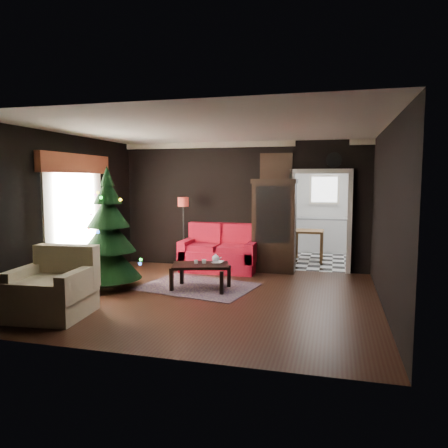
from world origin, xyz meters
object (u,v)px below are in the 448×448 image
(christmas_tree, at_px, (109,231))
(coffee_table, at_px, (201,276))
(curio_cabinet, at_px, (274,228))
(floor_lamp, at_px, (184,232))
(loveseat, at_px, (220,248))
(wall_clock, at_px, (334,160))
(kitchen_table, at_px, (309,245))
(armchair, at_px, (52,285))
(teapot, at_px, (216,258))

(christmas_tree, height_order, coffee_table, christmas_tree)
(curio_cabinet, height_order, coffee_table, curio_cabinet)
(floor_lamp, height_order, christmas_tree, christmas_tree)
(coffee_table, bearing_deg, loveseat, 93.09)
(wall_clock, bearing_deg, floor_lamp, -172.87)
(loveseat, bearing_deg, kitchen_table, 42.51)
(floor_lamp, xyz_separation_m, wall_clock, (3.18, 0.40, 1.55))
(curio_cabinet, relative_size, kitchen_table, 2.53)
(armchair, bearing_deg, loveseat, 62.36)
(loveseat, relative_size, coffee_table, 1.70)
(kitchen_table, bearing_deg, floor_lamp, -147.91)
(teapot, height_order, kitchen_table, kitchen_table)
(kitchen_table, bearing_deg, armchair, -122.31)
(curio_cabinet, height_order, wall_clock, wall_clock)
(armchair, distance_m, wall_clock, 5.89)
(loveseat, xyz_separation_m, christmas_tree, (-1.54, -1.96, 0.55))
(loveseat, bearing_deg, teapot, -77.71)
(floor_lamp, height_order, armchair, floor_lamp)
(coffee_table, bearing_deg, curio_cabinet, 59.87)
(coffee_table, distance_m, kitchen_table, 3.69)
(teapot, bearing_deg, kitchen_table, 63.57)
(wall_clock, bearing_deg, kitchen_table, 113.75)
(loveseat, distance_m, wall_clock, 3.04)
(floor_lamp, relative_size, kitchen_table, 2.03)
(christmas_tree, height_order, kitchen_table, christmas_tree)
(curio_cabinet, bearing_deg, teapot, -118.16)
(curio_cabinet, xyz_separation_m, coffee_table, (-1.06, -1.83, -0.71))
(coffee_table, bearing_deg, christmas_tree, -167.94)
(coffee_table, relative_size, teapot, 6.48)
(coffee_table, distance_m, wall_clock, 3.71)
(loveseat, relative_size, kitchen_table, 2.27)
(curio_cabinet, bearing_deg, wall_clock, 8.53)
(loveseat, bearing_deg, wall_clock, 9.66)
(loveseat, height_order, curio_cabinet, curio_cabinet)
(floor_lamp, relative_size, armchair, 1.44)
(loveseat, xyz_separation_m, wall_clock, (2.35, 0.40, 1.88))
(wall_clock, distance_m, kitchen_table, 2.43)
(curio_cabinet, bearing_deg, kitchen_table, 65.56)
(teapot, bearing_deg, curio_cabinet, 61.84)
(christmas_tree, distance_m, armchair, 1.75)
(coffee_table, xyz_separation_m, wall_clock, (2.26, 2.01, 2.14))
(floor_lamp, distance_m, wall_clock, 3.56)
(loveseat, distance_m, floor_lamp, 0.89)
(floor_lamp, height_order, wall_clock, wall_clock)
(loveseat, bearing_deg, floor_lamp, 179.84)
(teapot, bearing_deg, loveseat, 102.29)
(armchair, xyz_separation_m, coffee_table, (1.61, 1.99, -0.22))
(christmas_tree, relative_size, coffee_table, 2.19)
(floor_lamp, bearing_deg, curio_cabinet, 6.28)
(coffee_table, relative_size, wall_clock, 3.13)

